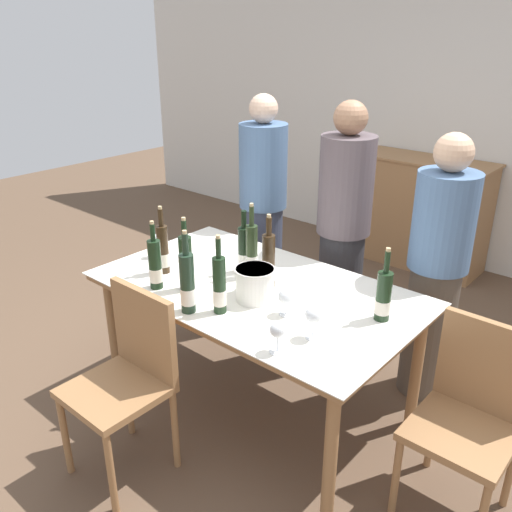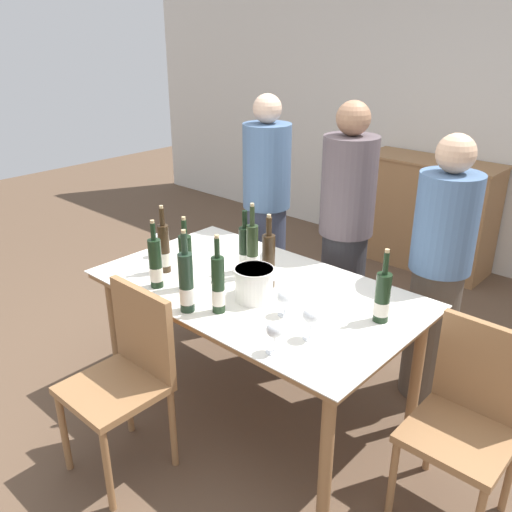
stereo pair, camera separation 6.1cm
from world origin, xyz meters
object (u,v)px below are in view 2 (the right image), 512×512
(wine_bottle_2, at_px, (164,249))
(wine_bottle_8, at_px, (382,298))
(wine_glass_3, at_px, (274,331))
(person_host, at_px, (267,212))
(chair_near_front, at_px, (127,369))
(chair_right_end, at_px, (470,412))
(person_guest_left, at_px, (345,237))
(wine_bottle_4, at_px, (186,264))
(dining_table, at_px, (256,299))
(wine_glass_0, at_px, (311,317))
(wine_bottle_5, at_px, (269,262))
(person_guest_right, at_px, (438,275))
(wine_bottle_6, at_px, (186,284))
(wine_bottle_0, at_px, (245,250))
(wine_bottle_1, at_px, (156,264))
(wine_glass_1, at_px, (158,240))
(sideboard_cabinet, at_px, (426,214))
(wine_bottle_7, at_px, (252,252))
(wine_glass_2, at_px, (285,298))
(ice_bucket, at_px, (254,283))
(wine_bottle_3, at_px, (218,286))

(wine_bottle_2, relative_size, wine_bottle_8, 1.07)
(wine_glass_3, bearing_deg, wine_bottle_8, 69.83)
(person_host, bearing_deg, chair_near_front, -72.50)
(chair_right_end, distance_m, person_guest_left, 1.35)
(wine_bottle_4, distance_m, person_guest_left, 1.08)
(chair_near_front, bearing_deg, wine_bottle_2, 123.35)
(dining_table, bearing_deg, wine_glass_0, -22.74)
(wine_bottle_5, bearing_deg, person_guest_right, 48.40)
(dining_table, relative_size, wine_bottle_6, 4.12)
(wine_bottle_0, xyz_separation_m, wine_bottle_1, (-0.21, -0.46, 0.00))
(wine_bottle_5, xyz_separation_m, chair_right_end, (1.11, 0.03, -0.38))
(wine_bottle_5, bearing_deg, wine_glass_0, -29.42)
(wine_bottle_0, height_order, wine_glass_1, wine_bottle_0)
(sideboard_cabinet, height_order, person_guest_right, person_guest_right)
(wine_bottle_1, bearing_deg, dining_table, 41.05)
(wine_glass_0, height_order, person_guest_right, person_guest_right)
(wine_bottle_4, bearing_deg, wine_bottle_5, 45.48)
(wine_bottle_7, relative_size, wine_glass_2, 3.10)
(wine_bottle_4, distance_m, wine_glass_3, 0.75)
(sideboard_cabinet, bearing_deg, wine_glass_2, -78.91)
(wine_bottle_2, bearing_deg, wine_bottle_1, -52.33)
(dining_table, bearing_deg, wine_glass_3, -40.78)
(sideboard_cabinet, xyz_separation_m, person_host, (-0.44, -1.66, 0.33))
(chair_near_front, distance_m, person_guest_right, 1.72)
(person_guest_right, bearing_deg, ice_bucket, -124.00)
(wine_bottle_4, distance_m, chair_right_end, 1.50)
(ice_bucket, bearing_deg, chair_near_front, -111.27)
(person_guest_left, bearing_deg, wine_bottle_0, -108.56)
(wine_bottle_8, bearing_deg, person_host, 152.09)
(sideboard_cabinet, relative_size, wine_bottle_2, 3.03)
(wine_bottle_8, bearing_deg, wine_bottle_7, -176.97)
(wine_bottle_3, xyz_separation_m, wine_bottle_4, (-0.30, 0.06, 0.00))
(wine_bottle_7, height_order, wine_glass_3, wine_bottle_7)
(wine_glass_0, xyz_separation_m, chair_right_end, (0.64, 0.30, -0.35))
(chair_near_front, bearing_deg, wine_glass_0, 37.10)
(person_host, bearing_deg, person_guest_right, -3.30)
(chair_near_front, xyz_separation_m, person_guest_right, (0.83, 1.49, 0.23))
(wine_bottle_0, bearing_deg, wine_glass_0, -25.03)
(wine_glass_2, relative_size, person_guest_right, 0.09)
(person_guest_left, bearing_deg, person_guest_right, -1.95)
(dining_table, height_order, wine_bottle_6, wine_bottle_6)
(wine_bottle_5, distance_m, wine_glass_2, 0.32)
(person_guest_left, bearing_deg, wine_bottle_1, -111.31)
(chair_right_end, distance_m, person_host, 1.98)
(wine_bottle_3, relative_size, wine_glass_0, 2.56)
(sideboard_cabinet, xyz_separation_m, wine_bottle_5, (0.25, -2.44, 0.40))
(sideboard_cabinet, distance_m, wine_bottle_7, 2.44)
(wine_glass_0, bearing_deg, wine_bottle_2, 178.58)
(person_host, height_order, person_guest_left, person_guest_left)
(wine_glass_1, height_order, wine_glass_2, wine_glass_1)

